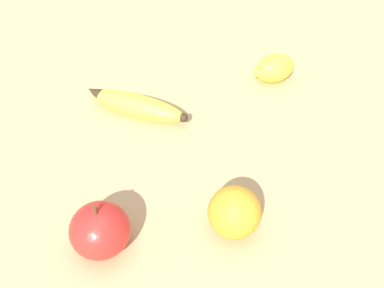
# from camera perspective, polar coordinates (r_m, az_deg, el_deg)

# --- Properties ---
(ground_plane) EXTENTS (3.00, 3.00, 0.00)m
(ground_plane) POSITION_cam_1_polar(r_m,az_deg,el_deg) (0.75, 4.76, 3.49)
(ground_plane) COLOR tan
(banana) EXTENTS (0.11, 0.17, 0.04)m
(banana) POSITION_cam_1_polar(r_m,az_deg,el_deg) (0.74, -7.10, 4.88)
(banana) COLOR yellow
(banana) RESTS_ON ground_plane
(orange) EXTENTS (0.07, 0.07, 0.07)m
(orange) POSITION_cam_1_polar(r_m,az_deg,el_deg) (0.57, 5.42, -8.61)
(orange) COLOR orange
(orange) RESTS_ON ground_plane
(apple) EXTENTS (0.07, 0.07, 0.08)m
(apple) POSITION_cam_1_polar(r_m,az_deg,el_deg) (0.56, -11.59, -10.66)
(apple) COLOR red
(apple) RESTS_ON ground_plane
(lemon) EXTENTS (0.07, 0.09, 0.05)m
(lemon) POSITION_cam_1_polar(r_m,az_deg,el_deg) (0.82, 10.43, 9.43)
(lemon) COLOR yellow
(lemon) RESTS_ON ground_plane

